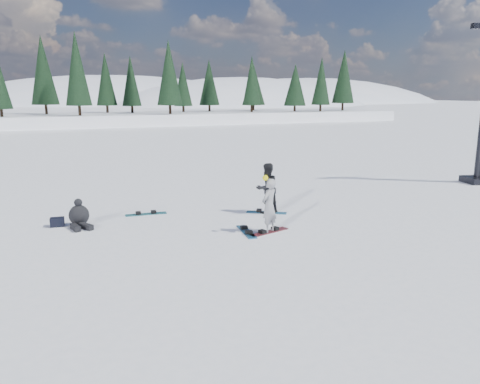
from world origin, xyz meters
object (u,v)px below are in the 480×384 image
Objects in this scene: snowboarder_man at (267,188)px; snowboard_loose_a at (246,232)px; gear_bag at (57,222)px; snowboarder_woman at (269,206)px; snowboard_loose_c at (146,214)px; seated_rider at (79,216)px.

snowboarder_man is 2.77m from snowboard_loose_a.
snowboarder_man is 4.19× the size of gear_bag.
snowboard_loose_c is (-3.22, 3.77, -0.88)m from snowboarder_woman.
snowboard_loose_c is at bearing 43.38° from snowboard_loose_a.
snowboarder_woman reaches higher than snowboard_loose_c.
snowboarder_man is 1.55× the size of seated_rider.
snowboarder_woman is at bearing 54.64° from snowboarder_man.
snowboard_loose_c and snowboard_loose_a have the same top height.
seated_rider is 0.81× the size of snowboard_loose_a.
snowboarder_man is 6.68m from seated_rider.
snowboard_loose_c is at bearing -82.33° from snowboarder_woman.
snowboarder_woman is at bearing -107.00° from snowboard_loose_a.
snowboarder_woman is at bearing -50.27° from seated_rider.
snowboarder_woman reaches higher than gear_bag.
snowboard_loose_c is 4.32m from snowboard_loose_a.
snowboarder_man reaches higher than seated_rider.
gear_bag is (-6.30, 3.34, -0.74)m from snowboarder_woman.
seated_rider is 0.81× the size of snowboard_loose_c.
gear_bag reaches higher than snowboard_loose_c.
snowboarder_woman reaches higher than snowboarder_man.
gear_bag is 0.30× the size of snowboard_loose_c.
snowboarder_man is (1.01, 2.30, 0.05)m from snowboarder_woman.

